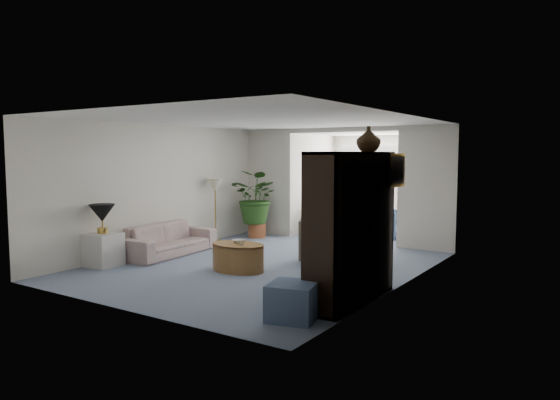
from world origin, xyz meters
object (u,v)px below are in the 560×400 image
Objects in this scene: end_table at (103,250)px; cabinet_urn at (369,139)px; table_lamp at (102,213)px; coffee_cup at (241,243)px; coffee_table at (238,257)px; plant_pot at (257,230)px; coffee_bowl at (239,241)px; entertainment_cabinet at (352,227)px; floor_lamp at (215,185)px; sunroom_chair_maroon at (332,217)px; side_table_dark at (369,247)px; sunroom_chair_blue at (390,224)px; sofa at (169,239)px; framed_picture at (397,170)px; wingback_chair at (325,240)px; sunroom_table at (373,220)px; ottoman at (293,301)px.

end_table is 4.94m from cabinet_urn.
coffee_cup is (2.30, 0.90, -0.42)m from table_lamp.
plant_pot is (-1.75, 2.96, -0.07)m from coffee_table.
coffee_bowl is 2.54m from entertainment_cabinet.
end_table is 0.60× the size of coffee_table.
table_lamp is at bearing -168.64° from cabinet_urn.
floor_lamp is 1.75× the size of coffee_bowl.
sunroom_chair_maroon is at bearing 99.69° from coffee_cup.
sunroom_chair_maroon reaches higher than side_table_dark.
sunroom_chair_blue is at bearing 78.56° from coffee_bowl.
coffee_cup is at bearing 21.32° from table_lamp.
coffee_table is 4.61m from sunroom_chair_maroon.
end_table is at bearing 166.94° from sofa.
framed_picture is 0.80× the size of side_table_dark.
cabinet_urn is at bearing -24.84° from floor_lamp.
floor_lamp is at bearing 140.96° from sunroom_chair_blue.
sunroom_chair_maroon reaches higher than sunroom_chair_blue.
framed_picture is 5.03m from floor_lamp.
cabinet_urn is at bearing 11.36° from end_table.
wingback_chair is at bearing 56.17° from coffee_table.
table_lamp is at bearing 0.00° from end_table.
sofa reaches higher than sunroom_table.
coffee_bowl is at bearing -173.50° from framed_picture.
framed_picture reaches higher than end_table.
coffee_table is at bearing -59.41° from plant_pot.
sunroom_chair_maroon is 1.06m from sunroom_table.
framed_picture is 2.31m from wingback_chair.
sofa is 4.69m from cabinet_urn.
sofa is at bearing -6.53° from sunroom_chair_maroon.
wingback_chair is 0.46× the size of entertainment_cabinet.
sofa is 4.63× the size of table_lamp.
floor_lamp reaches higher than end_table.
ottoman is (1.96, -1.56, -0.28)m from coffee_cup.
floor_lamp reaches higher than sofa.
plant_pot is at bearing -9.07° from sofa.
sunroom_table is (0.75, 0.75, -0.08)m from sunroom_chair_maroon.
framed_picture is 2.99m from coffee_table.
ottoman is (-0.23, -1.07, -0.76)m from entertainment_cabinet.
coffee_cup is 0.30× the size of cabinet_urn.
sofa is 2.62m from plant_pot.
side_table_dark is at bearing 108.15° from entertainment_cabinet.
sunroom_chair_blue is 1.50m from sunroom_chair_maroon.
coffee_table is at bearing 177.64° from cabinet_urn.
sunroom_chair_maroon is at bearing 74.84° from table_lamp.
ottoman is 1.35× the size of plant_pot.
coffee_cup is at bearing -168.36° from framed_picture.
entertainment_cabinet is (2.19, -0.50, 0.48)m from coffee_cup.
cabinet_urn reaches higher than wingback_chair.
coffee_table is 0.33m from coffee_cup.
sunroom_chair_blue is (3.01, 5.57, 0.04)m from end_table.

